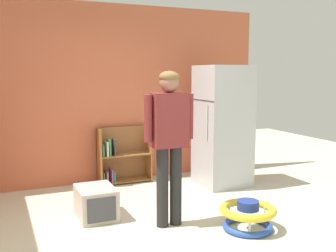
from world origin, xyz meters
name	(u,v)px	position (x,y,z in m)	size (l,w,h in m)	color
ground_plane	(164,237)	(0.00, 0.00, 0.00)	(12.00, 12.00, 0.00)	beige
back_wall	(104,94)	(0.00, 2.33, 1.35)	(5.20, 0.06, 2.70)	#CA6343
refrigerator	(223,126)	(1.56, 1.43, 0.89)	(0.73, 0.68, 1.78)	#B7BABF
bookshelf	(121,158)	(0.20, 2.15, 0.38)	(0.80, 0.28, 0.85)	#9B6232
standing_person	(169,133)	(0.18, 0.28, 1.03)	(0.57, 0.22, 1.69)	#262527
baby_walker	(248,215)	(0.90, -0.17, 0.16)	(0.60, 0.60, 0.32)	#2D53B2
pet_carrier	(96,202)	(-0.51, 0.83, 0.18)	(0.42, 0.55, 0.36)	beige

